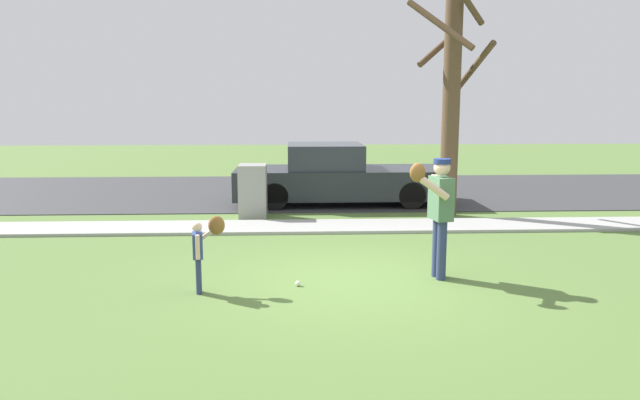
{
  "coord_description": "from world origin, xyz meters",
  "views": [
    {
      "loc": [
        -0.85,
        -8.1,
        2.51
      ],
      "look_at": [
        -0.46,
        1.01,
        1.0
      ],
      "focal_mm": 33.29,
      "sensor_mm": 36.0,
      "label": 1
    }
  ],
  "objects_px": {
    "person_adult": "(439,205)",
    "person_child": "(204,244)",
    "baseball": "(298,283)",
    "parked_pickup_dark": "(338,177)",
    "utility_cabinet": "(253,191)",
    "street_tree_near": "(452,94)"
  },
  "relations": [
    {
      "from": "parked_pickup_dark",
      "to": "person_adult",
      "type": "bearing_deg",
      "value": -81.42
    },
    {
      "from": "person_child",
      "to": "parked_pickup_dark",
      "type": "relative_size",
      "value": 0.19
    },
    {
      "from": "person_child",
      "to": "utility_cabinet",
      "type": "xyz_separation_m",
      "value": [
        0.28,
        5.28,
        -0.08
      ]
    },
    {
      "from": "person_adult",
      "to": "utility_cabinet",
      "type": "relative_size",
      "value": 1.49
    },
    {
      "from": "person_child",
      "to": "street_tree_near",
      "type": "height_order",
      "value": "street_tree_near"
    },
    {
      "from": "person_child",
      "to": "utility_cabinet",
      "type": "relative_size",
      "value": 0.87
    },
    {
      "from": "person_child",
      "to": "street_tree_near",
      "type": "distance_m",
      "value": 7.25
    },
    {
      "from": "person_child",
      "to": "utility_cabinet",
      "type": "height_order",
      "value": "utility_cabinet"
    },
    {
      "from": "baseball",
      "to": "parked_pickup_dark",
      "type": "distance_m",
      "value": 6.79
    },
    {
      "from": "person_adult",
      "to": "utility_cabinet",
      "type": "bearing_deg",
      "value": -67.64
    },
    {
      "from": "person_adult",
      "to": "person_child",
      "type": "xyz_separation_m",
      "value": [
        -3.24,
        -0.47,
        -0.42
      ]
    },
    {
      "from": "person_adult",
      "to": "baseball",
      "type": "height_order",
      "value": "person_adult"
    },
    {
      "from": "street_tree_near",
      "to": "person_adult",
      "type": "bearing_deg",
      "value": -106.27
    },
    {
      "from": "person_child",
      "to": "street_tree_near",
      "type": "relative_size",
      "value": 0.2
    },
    {
      "from": "baseball",
      "to": "street_tree_near",
      "type": "height_order",
      "value": "street_tree_near"
    },
    {
      "from": "person_adult",
      "to": "parked_pickup_dark",
      "type": "bearing_deg",
      "value": -90.62
    },
    {
      "from": "baseball",
      "to": "street_tree_near",
      "type": "relative_size",
      "value": 0.01
    },
    {
      "from": "person_adult",
      "to": "person_child",
      "type": "bearing_deg",
      "value": -1.0
    },
    {
      "from": "person_child",
      "to": "baseball",
      "type": "height_order",
      "value": "person_child"
    },
    {
      "from": "person_child",
      "to": "baseball",
      "type": "xyz_separation_m",
      "value": [
        1.24,
        0.19,
        -0.62
      ]
    },
    {
      "from": "person_child",
      "to": "utility_cabinet",
      "type": "bearing_deg",
      "value": 77.71
    },
    {
      "from": "utility_cabinet",
      "to": "parked_pickup_dark",
      "type": "bearing_deg",
      "value": 38.75
    }
  ]
}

